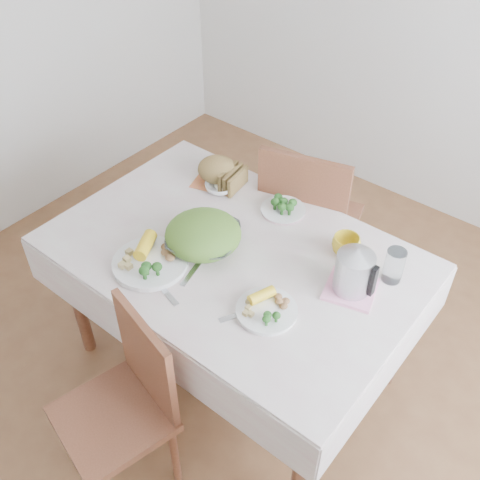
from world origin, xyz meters
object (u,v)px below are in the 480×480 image
Objects in this scene: chair_far at (310,224)px; dining_table at (234,313)px; chair_near at (111,411)px; salad_bowl at (203,240)px; electric_kettle at (355,268)px; yellow_mug at (346,246)px; dinner_plate_left at (150,263)px; dinner_plate_right at (267,310)px.

dining_table is at bearing 77.22° from chair_far.
chair_near reaches higher than salad_bowl.
dining_table is at bearing -172.96° from electric_kettle.
electric_kettle is at bearing -52.76° from yellow_mug.
dinner_plate_left is 1.51× the size of electric_kettle.
dining_table is 4.74× the size of salad_bowl.
chair_far is at bearing 127.57° from electric_kettle.
dinner_plate_left is at bearing -126.58° from dining_table.
chair_far is (-0.03, 1.38, 0.00)m from chair_near.
electric_kettle is at bearing 15.23° from salad_bowl.
chair_near is at bearing -119.69° from dinner_plate_right.
chair_far is (-0.03, 0.66, 0.09)m from dining_table.
salad_bowl reaches higher than dinner_plate_right.
yellow_mug is (0.57, 0.55, 0.03)m from dinner_plate_left.
electric_kettle is at bearing 57.95° from dinner_plate_right.
yellow_mug is (0.06, 0.45, 0.03)m from dinner_plate_right.
salad_bowl is 0.58m from yellow_mug.
chair_far is 4.32× the size of dinner_plate_right.
yellow_mug is (0.48, 0.33, 0.01)m from salad_bowl.
dining_table is 0.52m from dinner_plate_left.
dinner_plate_left is 2.66× the size of yellow_mug.
salad_bowl is 0.63m from electric_kettle.
salad_bowl is at bearing 67.90° from chair_far.
chair_near is 0.75m from salad_bowl.
dinner_plate_left is at bearing 128.31° from chair_near.
electric_kettle reaches higher than salad_bowl.
electric_kettle is (0.49, 0.11, 0.51)m from dining_table.
electric_kettle is (0.49, 0.83, 0.42)m from chair_near.
yellow_mug reaches higher than salad_bowl.
salad_bowl reaches higher than dining_table.
dinner_plate_left is 0.79m from yellow_mug.
dinner_plate_right is at bearing -127.77° from electric_kettle.
dinner_plate_left is at bearing -112.02° from salad_bowl.
yellow_mug is at bearing 34.33° from salad_bowl.
salad_bowl is (-0.11, -0.05, 0.42)m from dining_table.
electric_kettle is at bearing 73.35° from chair_near.
dinner_plate_left is at bearing -156.67° from electric_kettle.
chair_far is 0.65m from yellow_mug.
dining_table is at bearing 149.67° from dinner_plate_right.
electric_kettle reaches higher than dinner_plate_left.
chair_far is 8.69× the size of yellow_mug.
chair_near reaches higher than dining_table.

